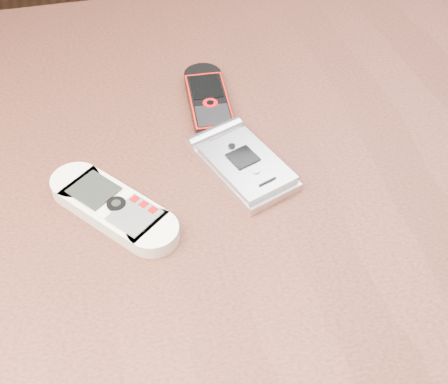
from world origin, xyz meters
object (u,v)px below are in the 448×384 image
(nokia_white, at_px, (113,207))
(nokia_black_red, at_px, (209,103))
(table, at_px, (219,267))
(motorola_razr, at_px, (245,165))

(nokia_white, relative_size, nokia_black_red, 1.04)
(table, xyz_separation_m, nokia_white, (-0.10, 0.00, 0.11))
(nokia_black_red, xyz_separation_m, motorola_razr, (0.01, -0.10, 0.00))
(nokia_black_red, height_order, motorola_razr, motorola_razr)
(nokia_white, bearing_deg, table, -42.80)
(nokia_white, xyz_separation_m, motorola_razr, (0.13, 0.03, 0.00))
(motorola_razr, bearing_deg, nokia_white, 170.39)
(nokia_white, height_order, nokia_black_red, nokia_white)
(nokia_white, bearing_deg, nokia_black_red, 8.47)
(nokia_black_red, bearing_deg, motorola_razr, -79.37)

